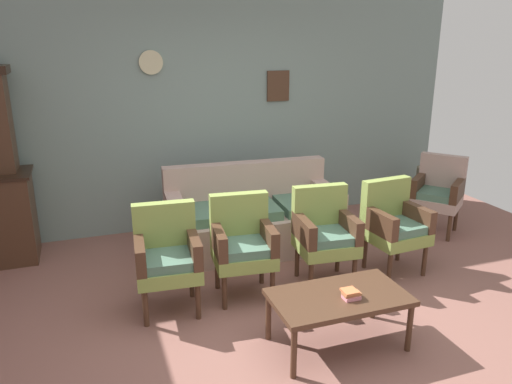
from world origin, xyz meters
TOP-DOWN VIEW (x-y plane):
  - ground_plane at (0.00, 0.00)m, footprint 7.68×7.68m
  - wall_back_with_decor at (0.00, 2.63)m, footprint 6.40×0.09m
  - floral_couch at (0.26, 1.70)m, footprint 1.86×0.90m
  - armchair_by_doorway at (-0.82, 0.74)m, footprint 0.56×0.53m
  - armchair_near_couch_end at (-0.15, 0.77)m, footprint 0.57×0.54m
  - armchair_row_middle at (0.64, 0.75)m, footprint 0.56×0.54m
  - armchair_near_cabinet at (1.38, 0.73)m, footprint 0.56×0.53m
  - wingback_chair_by_fireplace at (2.47, 1.44)m, footprint 0.71×0.71m
  - coffee_table at (0.27, -0.22)m, footprint 1.00×0.56m
  - book_stack_on_table at (0.33, -0.29)m, footprint 0.13×0.11m
  - floor_vase_by_wall at (2.85, 2.15)m, footprint 0.25×0.25m

SIDE VIEW (x-z plane):
  - ground_plane at x=0.00m, z-range 0.00..0.00m
  - floor_vase_by_wall at x=2.85m, z-range 0.00..0.57m
  - floral_couch at x=0.26m, z-range -0.12..0.78m
  - coffee_table at x=0.27m, z-range 0.17..0.59m
  - book_stack_on_table at x=0.33m, z-range 0.42..0.48m
  - armchair_by_doorway at x=-0.82m, z-range 0.05..0.95m
  - armchair_near_couch_end at x=-0.15m, z-range 0.05..0.95m
  - armchair_row_middle at x=0.64m, z-range 0.05..0.95m
  - armchair_near_cabinet at x=1.38m, z-range 0.05..0.95m
  - wingback_chair_by_fireplace at x=2.47m, z-range 0.05..0.95m
  - wall_back_with_decor at x=0.00m, z-range 0.00..2.70m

